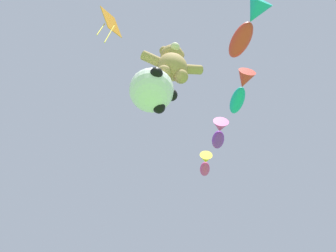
# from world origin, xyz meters

# --- Properties ---
(teddy_bear_kite) EXTENTS (1.63, 0.72, 1.65)m
(teddy_bear_kite) POSITION_xyz_m (-0.71, 6.28, 7.90)
(teddy_bear_kite) COLOR tan
(soccer_ball_kite) EXTENTS (1.06, 1.06, 0.98)m
(soccer_ball_kite) POSITION_xyz_m (-1.12, 6.48, 6.63)
(soccer_ball_kite) COLOR white
(fish_kite_crimson) EXTENTS (0.89, 2.11, 0.82)m
(fish_kite_crimson) POSITION_xyz_m (1.86, 5.55, 11.02)
(fish_kite_crimson) COLOR red
(fish_kite_teal) EXTENTS (0.85, 1.98, 0.67)m
(fish_kite_teal) POSITION_xyz_m (2.60, 7.85, 10.84)
(fish_kite_teal) COLOR #19ADB2
(fish_kite_violet) EXTENTS (1.02, 1.70, 0.71)m
(fish_kite_violet) POSITION_xyz_m (2.78, 10.41, 11.28)
(fish_kite_violet) COLOR purple
(fish_kite_magenta) EXTENTS (0.96, 1.57, 0.64)m
(fish_kite_magenta) POSITION_xyz_m (2.85, 12.49, 11.30)
(fish_kite_magenta) COLOR #E53F9E
(diamond_kite) EXTENTS (0.96, 0.96, 2.88)m
(diamond_kite) POSITION_xyz_m (-2.84, 6.91, 11.65)
(diamond_kite) COLOR orange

